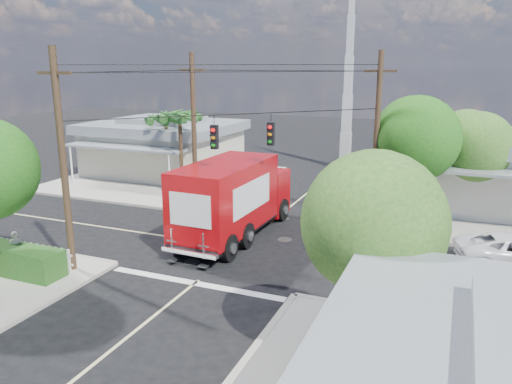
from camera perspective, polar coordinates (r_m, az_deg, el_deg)
The scene contains 16 objects.
ground at distance 23.51m, azimuth -1.87°, elevation -6.32°, with size 120.00×120.00×0.00m, color black.
sidewalk_ne at distance 32.05m, azimuth 24.80°, elevation -1.88°, with size 14.12×14.12×0.14m.
sidewalk_nw at distance 37.71m, azimuth -10.21°, elevation 1.52°, with size 14.12×14.12×0.14m.
road_markings at distance 22.27m, azimuth -3.43°, elevation -7.54°, with size 32.00×32.00×0.01m.
building_nw at distance 39.21m, azimuth -10.50°, elevation 5.19°, with size 10.80×10.20×4.30m.
radio_tower at distance 41.04m, azimuth 10.43°, elevation 10.41°, with size 0.80×0.80×17.00m.
tree_ne_front at distance 27.10m, azimuth 18.34°, elevation 6.14°, with size 4.21×4.14×6.66m.
tree_ne_back at distance 29.30m, azimuth 23.67°, elevation 5.08°, with size 3.77×3.66×5.82m.
tree_se at distance 13.65m, azimuth 12.59°, elevation -4.18°, with size 3.67×3.54×5.62m.
palm_nw_front at distance 32.31m, azimuth -8.72°, elevation 8.40°, with size 3.01×3.08×5.59m.
palm_nw_back at distance 34.66m, azimuth -10.28°, elevation 8.12°, with size 3.01×3.08×5.19m.
utility_poles at distance 24.40m, azimuth -3.82°, elevation 5.77°, with size 12.00×10.68×9.00m.
picket_fence at distance 23.48m, azimuth -25.65°, elevation -6.06°, with size 5.94×0.06×1.00m.
vending_boxes at distance 27.45m, azimuth 16.11°, elevation -2.32°, with size 1.90×0.50×1.10m.
delivery_truck at distance 24.45m, azimuth -2.60°, elevation -0.70°, with size 3.11×9.01×3.85m.
pedestrian at distance 22.73m, azimuth -25.71°, elevation -6.03°, with size 0.58×0.38×1.59m, color beige.
Camera 1 is at (9.07, -20.05, 8.30)m, focal length 35.00 mm.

